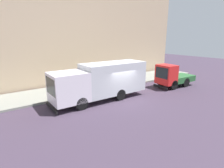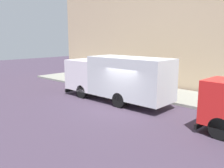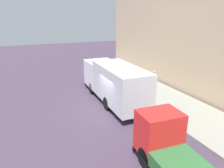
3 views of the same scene
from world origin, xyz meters
The scene contains 7 objects.
ground centered at (0.00, 0.00, 0.00)m, with size 80.00×80.00×0.00m, color #403244.
sidewalk centered at (5.15, 0.00, 0.09)m, with size 4.30×30.00×0.18m, color gray.
building_facade centered at (7.80, 0.00, 5.78)m, with size 0.50×30.00×11.56m, color #C9AB88.
large_utility_truck centered at (1.18, 1.47, 1.72)m, with size 2.42×8.49×3.13m.
pedestrian_walking centered at (5.66, 2.50, 1.06)m, with size 0.37×0.37×1.67m.
traffic_cone_orange centered at (3.24, 4.19, 0.46)m, with size 0.40×0.40×0.57m, color orange.
street_sign_post centered at (3.37, 0.50, 1.62)m, with size 0.44×0.08×2.43m.
Camera 2 is at (-10.95, -9.27, 4.30)m, focal length 38.17 mm.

